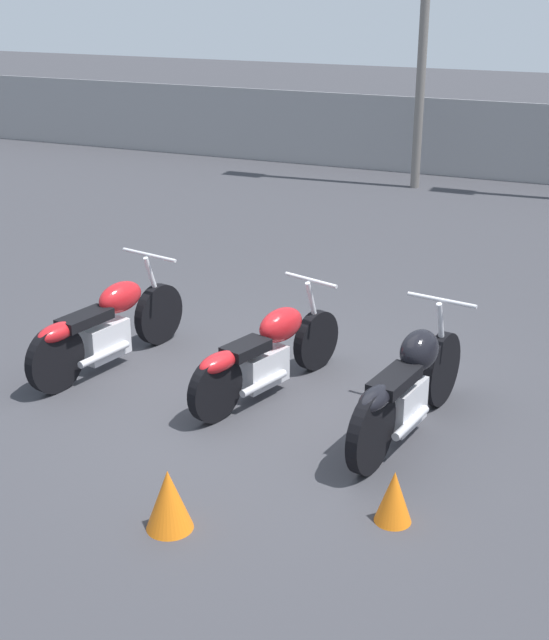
% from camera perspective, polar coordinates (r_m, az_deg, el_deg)
% --- Properties ---
extents(ground_plane, '(60.00, 60.00, 0.00)m').
position_cam_1_polar(ground_plane, '(8.18, -0.94, -5.06)').
color(ground_plane, '#38383D').
extents(fence_back, '(40.00, 0.04, 1.44)m').
position_cam_1_polar(fence_back, '(17.31, 12.95, 11.16)').
color(fence_back, gray).
rests_on(fence_back, ground_plane).
extents(motorcycle_slot_0, '(0.75, 2.03, 1.01)m').
position_cam_1_polar(motorcycle_slot_0, '(8.80, -10.70, -0.40)').
color(motorcycle_slot_0, black).
rests_on(motorcycle_slot_0, ground_plane).
extents(motorcycle_slot_1, '(0.82, 1.96, 0.96)m').
position_cam_1_polar(motorcycle_slot_1, '(8.10, -0.53, -2.14)').
color(motorcycle_slot_1, black).
rests_on(motorcycle_slot_1, ground_plane).
extents(motorcycle_slot_2, '(0.65, 2.04, 1.04)m').
position_cam_1_polar(motorcycle_slot_2, '(7.43, 8.53, -4.26)').
color(motorcycle_slot_2, black).
rests_on(motorcycle_slot_2, ground_plane).
extents(traffic_cone_near, '(0.27, 0.27, 0.40)m').
position_cam_1_polar(traffic_cone_near, '(6.44, 7.65, -11.14)').
color(traffic_cone_near, orange).
rests_on(traffic_cone_near, ground_plane).
extents(traffic_cone_far, '(0.34, 0.34, 0.46)m').
position_cam_1_polar(traffic_cone_far, '(6.34, -6.79, -11.34)').
color(traffic_cone_far, orange).
rests_on(traffic_cone_far, ground_plane).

